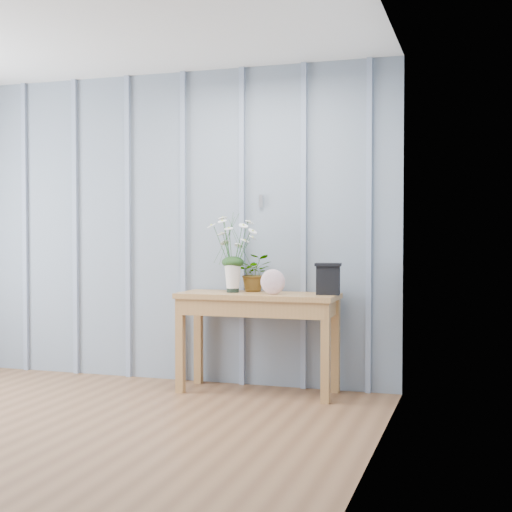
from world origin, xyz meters
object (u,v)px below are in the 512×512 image
(daisy_vase, at_px, (233,243))
(carved_box, at_px, (328,278))
(sideboard, at_px, (258,308))
(felt_disc_vessel, at_px, (273,282))

(daisy_vase, xyz_separation_m, carved_box, (0.73, 0.02, -0.25))
(daisy_vase, height_order, carved_box, daisy_vase)
(sideboard, xyz_separation_m, carved_box, (0.53, 0.03, 0.23))
(sideboard, height_order, carved_box, carved_box)
(carved_box, bearing_deg, felt_disc_vessel, -163.40)
(felt_disc_vessel, bearing_deg, carved_box, 13.14)
(sideboard, distance_m, felt_disc_vessel, 0.27)
(sideboard, distance_m, carved_box, 0.58)
(felt_disc_vessel, bearing_deg, sideboard, 144.78)
(sideboard, relative_size, felt_disc_vessel, 6.47)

